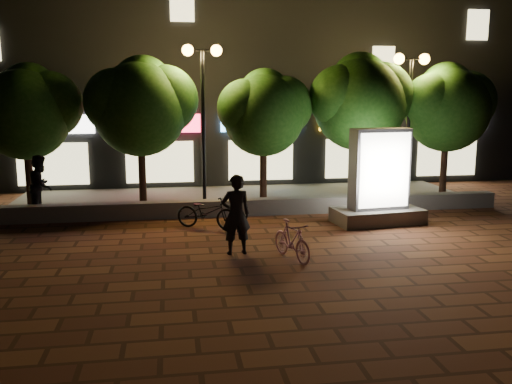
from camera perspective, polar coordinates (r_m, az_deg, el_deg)
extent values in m
plane|color=brown|center=(13.21, 2.56, -6.18)|extent=(80.00, 80.00, 0.00)
cube|color=#615F5A|center=(16.97, -0.10, -1.56)|extent=(16.00, 0.45, 0.50)
cube|color=#615F5A|center=(19.44, -1.23, -0.66)|extent=(16.00, 5.00, 0.08)
cube|color=black|center=(25.57, -3.27, 13.14)|extent=(28.00, 8.00, 10.00)
cube|color=silver|center=(21.84, -20.82, 6.66)|extent=(3.20, 0.12, 0.70)
cube|color=beige|center=(21.97, -20.56, 2.76)|extent=(2.60, 0.10, 1.60)
cube|color=#EC1F42|center=(21.39, -10.20, 7.10)|extent=(3.20, 0.12, 0.70)
cube|color=beige|center=(21.52, -10.07, 3.12)|extent=(2.60, 0.10, 1.60)
cube|color=#60C1FF|center=(21.67, 0.52, 7.31)|extent=(3.20, 0.12, 0.70)
cube|color=beige|center=(21.80, 0.51, 3.37)|extent=(2.60, 0.10, 1.60)
cube|color=#DD9C0D|center=(22.67, 10.63, 7.27)|extent=(3.20, 0.12, 0.70)
cube|color=beige|center=(22.80, 10.50, 3.50)|extent=(2.60, 0.10, 1.60)
cube|color=white|center=(24.29, 19.63, 7.04)|extent=(3.20, 0.12, 0.70)
cube|color=beige|center=(24.41, 19.41, 3.53)|extent=(2.60, 0.10, 1.60)
cube|color=beige|center=(21.60, -7.79, 18.91)|extent=(0.90, 0.10, 1.20)
cube|color=beige|center=(23.02, 13.24, 13.20)|extent=(0.90, 0.10, 1.20)
cube|color=beige|center=(24.91, 22.30, 15.95)|extent=(0.90, 0.10, 1.20)
cylinder|color=#311A13|center=(18.54, -22.74, 1.64)|extent=(0.24, 0.24, 2.25)
sphere|color=#295719|center=(18.37, -23.15, 7.49)|extent=(2.80, 2.80, 2.80)
sphere|color=#295719|center=(18.40, -20.94, 8.58)|extent=(2.10, 2.10, 2.10)
sphere|color=#295719|center=(18.38, -25.24, 8.12)|extent=(1.96, 1.96, 1.96)
sphere|color=#295719|center=(18.68, -22.75, 9.70)|extent=(1.82, 1.82, 1.82)
cylinder|color=#311A13|center=(18.01, -11.88, 2.14)|extent=(0.24, 0.24, 2.34)
sphere|color=#295719|center=(17.84, -12.12, 8.49)|extent=(3.00, 3.00, 3.00)
sphere|color=#295719|center=(18.01, -9.71, 9.54)|extent=(2.25, 2.25, 2.25)
sphere|color=#295719|center=(17.74, -14.38, 9.20)|extent=(2.10, 2.10, 2.10)
sphere|color=#295719|center=(18.18, -11.83, 10.90)|extent=(1.95, 1.95, 1.95)
cylinder|color=#311A13|center=(18.25, 0.78, 2.25)|extent=(0.24, 0.24, 2.21)
sphere|color=#295719|center=(18.08, 0.79, 8.05)|extent=(2.70, 2.70, 2.70)
sphere|color=#295719|center=(18.39, 2.79, 9.01)|extent=(2.03, 2.03, 2.02)
sphere|color=#295719|center=(17.83, -1.07, 8.82)|extent=(1.89, 1.89, 1.89)
sphere|color=#295719|center=(18.43, 0.92, 10.19)|extent=(1.76, 1.76, 1.76)
cylinder|color=#311A13|center=(19.06, 10.62, 2.77)|extent=(0.24, 0.24, 2.43)
sphere|color=#295719|center=(18.91, 10.83, 8.99)|extent=(3.10, 3.10, 3.10)
sphere|color=#295719|center=(19.36, 12.85, 9.83)|extent=(2.33, 2.33, 2.33)
sphere|color=#295719|center=(18.54, 8.95, 9.79)|extent=(2.17, 2.17, 2.17)
sphere|color=#295719|center=(19.27, 10.84, 11.32)|extent=(2.01, 2.02, 2.02)
cylinder|color=#311A13|center=(20.36, 19.14, 2.65)|extent=(0.24, 0.24, 2.29)
sphere|color=#295719|center=(20.21, 19.47, 8.12)|extent=(2.90, 2.90, 2.90)
sphere|color=#295719|center=(20.73, 21.05, 8.90)|extent=(2.18, 2.17, 2.17)
sphere|color=#295719|center=(19.77, 18.04, 8.90)|extent=(2.03, 2.03, 2.03)
sphere|color=#295719|center=(20.56, 19.38, 10.18)|extent=(1.89, 1.88, 1.88)
cylinder|color=black|center=(17.68, -5.55, 6.50)|extent=(0.12, 0.12, 5.00)
cylinder|color=black|center=(17.69, -5.69, 14.60)|extent=(0.90, 0.08, 0.08)
sphere|color=gold|center=(17.67, -7.20, 14.58)|extent=(0.36, 0.36, 0.36)
sphere|color=gold|center=(17.72, -4.19, 14.62)|extent=(0.36, 0.36, 0.36)
cylinder|color=black|center=(19.40, 15.70, 6.21)|extent=(0.12, 0.12, 4.80)
cylinder|color=black|center=(19.39, 16.05, 13.29)|extent=(0.90, 0.08, 0.08)
sphere|color=gold|center=(19.21, 14.80, 13.38)|extent=(0.36, 0.36, 0.36)
sphere|color=gold|center=(19.58, 17.28, 13.20)|extent=(0.36, 0.36, 0.36)
cube|color=#615F5A|center=(16.31, 12.65, -2.44)|extent=(2.69, 1.58, 0.43)
cube|color=#4C4C51|center=(16.07, 12.85, 2.37)|extent=(1.76, 0.79, 2.34)
cube|color=white|center=(15.80, 13.38, 2.22)|extent=(1.54, 0.23, 2.13)
cube|color=white|center=(16.34, 12.33, 2.52)|extent=(1.54, 0.23, 2.13)
imported|color=pink|center=(12.42, 3.79, -5.10)|extent=(0.89, 1.56, 0.91)
imported|color=black|center=(12.72, -2.12, -2.38)|extent=(0.75, 0.54, 1.91)
imported|color=black|center=(15.24, -5.17, -2.10)|extent=(1.92, 1.42, 0.96)
imported|color=black|center=(17.58, -21.66, 0.62)|extent=(0.78, 0.96, 1.86)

